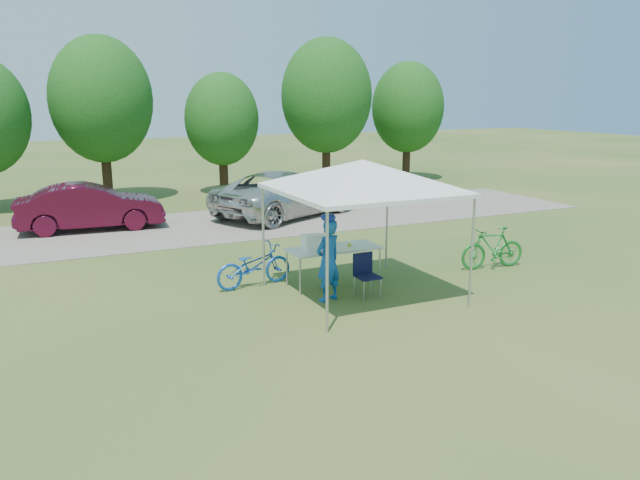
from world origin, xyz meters
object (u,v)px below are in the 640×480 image
object	(u,v)px
cooler	(313,242)
bike_green	(493,248)
minivan	(287,193)
sedan	(90,207)
folding_chair	(365,271)
bike_blue	(254,266)
folding_table	(334,250)
cyclist	(328,260)

from	to	relation	value
cooler	bike_green	xyz separation A→B (m)	(4.37, -0.44, -0.48)
minivan	sedan	bearing A→B (deg)	60.93
folding_chair	bike_blue	xyz separation A→B (m)	(-1.81, 1.52, -0.05)
folding_table	bike_green	xyz separation A→B (m)	(3.90, -0.44, -0.28)
bike_blue	minivan	world-z (taller)	minivan
folding_table	cyclist	bearing A→B (deg)	-122.60
folding_chair	bike_blue	distance (m)	2.37
bike_blue	sedan	xyz separation A→B (m)	(-2.46, 7.40, 0.26)
minivan	sedan	xyz separation A→B (m)	(-6.12, 0.45, -0.05)
folding_chair	minivan	bearing A→B (deg)	77.57
sedan	cooler	bearing A→B (deg)	-152.00
cyclist	bike_green	bearing A→B (deg)	165.40
folding_table	bike_blue	world-z (taller)	bike_blue
cooler	minivan	bearing A→B (deg)	71.26
folding_chair	cyclist	bearing A→B (deg)	178.88
cyclist	minivan	size ratio (longest dim) A/B	0.30
bike_green	sedan	world-z (taller)	sedan
cooler	bike_green	bearing A→B (deg)	-5.80
folding_table	bike_blue	bearing A→B (deg)	158.71
cyclist	minivan	xyz separation A→B (m)	(2.67, 8.46, -0.05)
cyclist	folding_chair	bearing A→B (deg)	158.61
cooler	bike_blue	xyz separation A→B (m)	(-1.09, 0.61, -0.52)
cyclist	minivan	bearing A→B (deg)	-127.93
cyclist	bike_green	xyz separation A→B (m)	(4.47, 0.46, -0.33)
bike_blue	minivan	bearing A→B (deg)	-36.05
bike_green	sedan	size ratio (longest dim) A/B	0.39
cyclist	sedan	xyz separation A→B (m)	(-3.45, 8.91, -0.11)
folding_chair	minivan	xyz separation A→B (m)	(1.84, 8.47, 0.26)
bike_green	minivan	size ratio (longest dim) A/B	0.30
folding_table	bike_green	size ratio (longest dim) A/B	1.22
cyclist	bike_green	size ratio (longest dim) A/B	1.01
bike_blue	bike_green	bearing A→B (deg)	-109.22
cooler	bike_green	size ratio (longest dim) A/B	0.28
folding_chair	minivan	world-z (taller)	minivan
cooler	cyclist	size ratio (longest dim) A/B	0.27
cooler	minivan	world-z (taller)	minivan
folding_table	sedan	xyz separation A→B (m)	(-4.03, 8.01, -0.06)
bike_green	bike_blue	bearing A→B (deg)	-92.86
folding_chair	cooler	bearing A→B (deg)	128.16
folding_table	folding_chair	distance (m)	0.98
bike_green	minivan	distance (m)	8.21
cooler	sedan	xyz separation A→B (m)	(-3.55, 8.01, -0.26)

